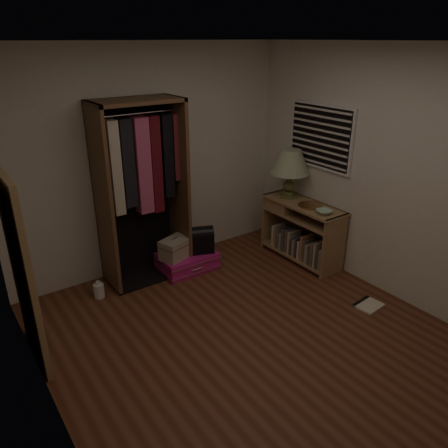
{
  "coord_description": "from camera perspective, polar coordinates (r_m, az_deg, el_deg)",
  "views": [
    {
      "loc": [
        -2.16,
        -2.53,
        2.63
      ],
      "look_at": [
        0.3,
        0.95,
        0.8
      ],
      "focal_mm": 35.0,
      "sensor_mm": 36.0,
      "label": 1
    }
  ],
  "objects": [
    {
      "name": "white_jug",
      "position": [
        5.0,
        -16.02,
        -8.33
      ],
      "size": [
        0.13,
        0.13,
        0.2
      ],
      "rotation": [
        0.0,
        0.0,
        -0.15
      ],
      "color": "white",
      "rests_on": "ground"
    },
    {
      "name": "floor_mirror",
      "position": [
        3.97,
        -24.87,
        -5.69
      ],
      "size": [
        0.06,
        0.8,
        1.7
      ],
      "color": "#9D784C",
      "rests_on": "ground"
    },
    {
      "name": "ceramic_bowl",
      "position": [
        5.17,
        12.95,
        1.57
      ],
      "size": [
        0.22,
        0.22,
        0.04
      ],
      "primitive_type": "imported",
      "rotation": [
        0.0,
        0.0,
        -0.25
      ],
      "color": "#AACCB0",
      "rests_on": "console_bookshelf"
    },
    {
      "name": "brass_tray",
      "position": [
        5.37,
        11.21,
        2.41
      ],
      "size": [
        0.3,
        0.3,
        0.02
      ],
      "rotation": [
        0.0,
        0.0,
        -0.04
      ],
      "color": "#A2753E",
      "rests_on": "console_bookshelf"
    },
    {
      "name": "train_case",
      "position": [
        5.19,
        -6.39,
        -3.18
      ],
      "size": [
        0.41,
        0.35,
        0.26
      ],
      "rotation": [
        0.0,
        0.0,
        0.33
      ],
      "color": "tan",
      "rests_on": "pink_suitcase"
    },
    {
      "name": "open_wardrobe",
      "position": [
        4.92,
        -10.56,
        6.08
      ],
      "size": [
        1.0,
        0.5,
        2.05
      ],
      "color": "brown",
      "rests_on": "ground"
    },
    {
      "name": "room_walls",
      "position": [
        3.59,
        5.47,
        4.8
      ],
      "size": [
        3.52,
        4.02,
        2.6
      ],
      "color": "beige",
      "rests_on": "ground"
    },
    {
      "name": "console_bookshelf",
      "position": [
        5.6,
        9.87,
        -0.62
      ],
      "size": [
        0.42,
        1.12,
        0.75
      ],
      "color": "#956F48",
      "rests_on": "ground"
    },
    {
      "name": "floor_book",
      "position": [
        4.95,
        18.22,
        -9.98
      ],
      "size": [
        0.3,
        0.25,
        0.03
      ],
      "rotation": [
        0.0,
        0.0,
        0.08
      ],
      "color": "beige",
      "rests_on": "ground"
    },
    {
      "name": "pink_suitcase",
      "position": [
        5.38,
        -4.85,
        -4.83
      ],
      "size": [
        0.69,
        0.51,
        0.21
      ],
      "rotation": [
        0.0,
        0.0,
        -0.01
      ],
      "color": "#C51874",
      "rests_on": "ground"
    },
    {
      "name": "table_lamp",
      "position": [
        5.5,
        8.64,
        7.91
      ],
      "size": [
        0.65,
        0.65,
        0.61
      ],
      "rotation": [
        0.0,
        0.0,
        -0.41
      ],
      "color": "brown",
      "rests_on": "console_bookshelf"
    },
    {
      "name": "ground",
      "position": [
        4.24,
        4.27,
        -15.18
      ],
      "size": [
        4.0,
        4.0,
        0.0
      ],
      "primitive_type": "plane",
      "color": "#572B18",
      "rests_on": "ground"
    },
    {
      "name": "black_bag",
      "position": [
        5.29,
        -3.07,
        -1.95
      ],
      "size": [
        0.35,
        0.3,
        0.33
      ],
      "rotation": [
        0.0,
        0.0,
        -0.39
      ],
      "color": "black",
      "rests_on": "pink_suitcase"
    }
  ]
}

